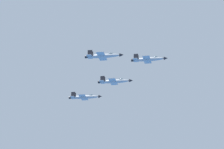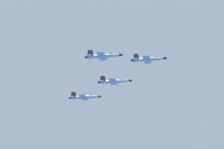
{
  "view_description": "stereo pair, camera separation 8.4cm",
  "coord_description": "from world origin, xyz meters",
  "px_view_note": "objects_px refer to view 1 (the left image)",
  "views": [
    {
      "loc": [
        91.29,
        224.51,
        58.53
      ],
      "look_at": [
        20.49,
        1.49,
        139.84
      ],
      "focal_mm": 83.84,
      "sensor_mm": 36.0,
      "label": 1
    },
    {
      "loc": [
        91.21,
        224.53,
        58.53
      ],
      "look_at": [
        20.49,
        1.49,
        139.84
      ],
      "focal_mm": 83.84,
      "sensor_mm": 36.0,
      "label": 2
    }
  ],
  "objects_px": {
    "jet_left_wingman": "(115,81)",
    "jet_left_outer": "(85,97)",
    "jet_right_wingman": "(103,56)",
    "jet_lead": "(149,59)"
  },
  "relations": [
    {
      "from": "jet_lead",
      "to": "jet_left_outer",
      "type": "bearing_deg",
      "value": 140.07
    },
    {
      "from": "jet_left_wingman",
      "to": "jet_left_outer",
      "type": "bearing_deg",
      "value": 139.41
    },
    {
      "from": "jet_lead",
      "to": "jet_left_outer",
      "type": "xyz_separation_m",
      "value": [
        18.47,
        -44.1,
        -7.13
      ]
    },
    {
      "from": "jet_left_wingman",
      "to": "jet_right_wingman",
      "type": "bearing_deg",
      "value": -90.22
    },
    {
      "from": "jet_lead",
      "to": "jet_right_wingman",
      "type": "xyz_separation_m",
      "value": [
        23.25,
        5.56,
        -3.13
      ]
    },
    {
      "from": "jet_right_wingman",
      "to": "jet_left_outer",
      "type": "relative_size",
      "value": 0.97
    },
    {
      "from": "jet_right_wingman",
      "to": "jet_left_outer",
      "type": "distance_m",
      "value": 50.05
    },
    {
      "from": "jet_left_wingman",
      "to": "jet_left_outer",
      "type": "relative_size",
      "value": 0.98
    },
    {
      "from": "jet_left_wingman",
      "to": "jet_lead",
      "type": "bearing_deg",
      "value": -40.59
    },
    {
      "from": "jet_lead",
      "to": "jet_right_wingman",
      "type": "distance_m",
      "value": 24.11
    }
  ]
}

